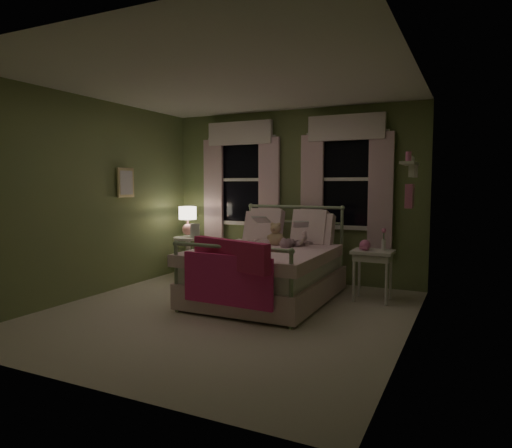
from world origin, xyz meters
The scene contains 18 objects.
room_shell centered at (0.00, 0.00, 1.30)m, with size 4.20×4.20×4.20m.
bed centered at (0.17, 0.82, 0.38)m, with size 1.58×2.04×1.18m.
pink_throw centered at (0.17, -0.20, 0.61)m, with size 1.10×0.44×0.71m.
child_left centered at (-0.11, 1.24, 0.92)m, with size 0.26×0.17×0.71m, color #F7D1DD.
child_right centered at (0.45, 1.24, 0.96)m, with size 0.38×0.30×0.79m, color #F7D1DD.
book_left centered at (-0.11, 0.99, 0.96)m, with size 0.20×0.27×0.03m, color beige.
book_right centered at (0.45, 0.99, 0.92)m, with size 0.20×0.27×0.02m, color beige.
teddy_bear centered at (0.17, 1.09, 0.79)m, with size 0.24×0.20×0.32m.
nightstand_left centered at (-1.51, 1.50, 0.42)m, with size 0.46×0.46×0.65m.
table_lamp centered at (-1.51, 1.50, 0.95)m, with size 0.27×0.27×0.45m.
book_nightstand centered at (-1.41, 1.42, 0.66)m, with size 0.16×0.22×0.02m, color beige.
nightstand_right centered at (1.41, 1.30, 0.55)m, with size 0.50×0.40×0.64m.
pink_toy centered at (1.31, 1.29, 0.71)m, with size 0.14×0.19×0.14m.
bud_vase centered at (1.53, 1.35, 0.79)m, with size 0.06×0.06×0.28m.
window_left centered at (-0.85, 2.03, 1.62)m, with size 1.34×0.13×1.96m.
window_right centered at (0.85, 2.03, 1.62)m, with size 1.34×0.13×1.96m.
wall_shelf centered at (1.90, 0.70, 1.52)m, with size 0.15×0.50×0.60m.
framed_picture centered at (-1.95, 0.60, 1.50)m, with size 0.03×0.32×0.42m.
Camera 1 is at (2.54, -4.45, 1.48)m, focal length 32.00 mm.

